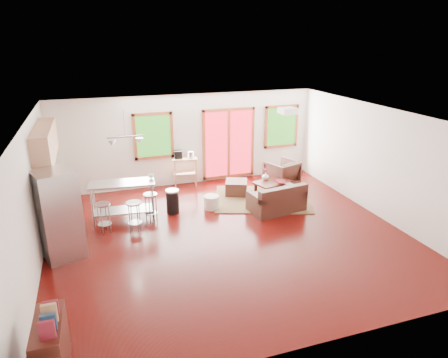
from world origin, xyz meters
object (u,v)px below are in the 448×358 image
object	(u,v)px
rug	(262,199)
kitchen_cart	(184,162)
loveseat	(277,200)
island	(123,194)
refrigerator	(60,215)
armchair	(282,172)
coffee_table	(272,183)
ottoman	(236,188)

from	to	relation	value
rug	kitchen_cart	size ratio (longest dim) A/B	2.33
loveseat	island	size ratio (longest dim) A/B	0.93
rug	refrigerator	distance (m)	5.13
armchair	kitchen_cart	bearing A→B (deg)	-38.10
refrigerator	island	bearing A→B (deg)	26.57
rug	kitchen_cart	world-z (taller)	kitchen_cart
armchair	coffee_table	bearing A→B (deg)	26.51
loveseat	island	xyz separation A→B (m)	(-3.63, 0.68, 0.36)
armchair	kitchen_cart	xyz separation A→B (m)	(-2.66, 0.88, 0.31)
coffee_table	kitchen_cart	size ratio (longest dim) A/B	1.04
loveseat	island	bearing A→B (deg)	161.35
armchair	ottoman	xyz separation A→B (m)	(-1.47, -0.23, -0.22)
rug	coffee_table	world-z (taller)	coffee_table
armchair	island	size ratio (longest dim) A/B	0.54
loveseat	refrigerator	distance (m)	4.98
loveseat	kitchen_cart	world-z (taller)	kitchen_cart
coffee_table	refrigerator	world-z (taller)	refrigerator
coffee_table	armchair	bearing A→B (deg)	46.39
coffee_table	island	xyz separation A→B (m)	(-3.97, -0.33, 0.31)
armchair	ottoman	bearing A→B (deg)	-10.88
coffee_table	ottoman	world-z (taller)	coffee_table
loveseat	kitchen_cart	distance (m)	3.07
ottoman	refrigerator	distance (m)	4.81
loveseat	coffee_table	xyz separation A→B (m)	(0.34, 1.01, 0.06)
armchair	ottoman	world-z (taller)	armchair
rug	refrigerator	world-z (taller)	refrigerator
ottoman	armchair	bearing A→B (deg)	8.99
rug	kitchen_cart	bearing A→B (deg)	135.56
island	ottoman	bearing A→B (deg)	12.58
loveseat	ottoman	size ratio (longest dim) A/B	2.45
armchair	refrigerator	size ratio (longest dim) A/B	0.47
armchair	refrigerator	distance (m)	6.23
refrigerator	armchair	bearing A→B (deg)	1.76
ottoman	rug	bearing A→B (deg)	-47.42
island	refrigerator	bearing A→B (deg)	-134.25
coffee_table	refrigerator	bearing A→B (deg)	-162.72
coffee_table	armchair	xyz separation A→B (m)	(0.56, 0.59, 0.08)
rug	armchair	bearing A→B (deg)	39.93
loveseat	refrigerator	xyz separation A→B (m)	(-4.90, -0.62, 0.60)
rug	armchair	world-z (taller)	armchair
rug	kitchen_cart	distance (m)	2.50
loveseat	armchair	distance (m)	1.84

